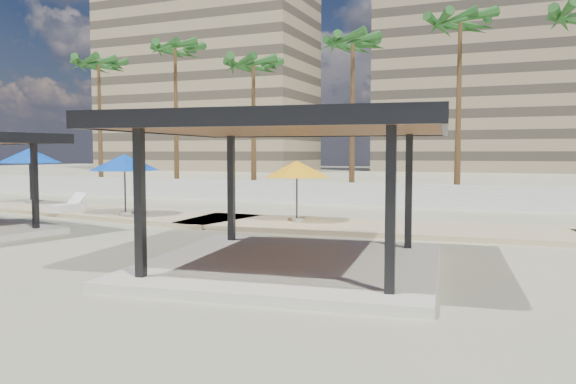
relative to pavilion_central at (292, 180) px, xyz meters
The scene contains 15 objects.
ground 2.49m from the pavilion_central, 157.02° to the left, with size 200.00×200.00×0.00m, color #CBB686.
promenade 8.46m from the pavilion_central, 84.11° to the left, with size 44.45×7.97×0.24m.
boundary_wall 16.60m from the pavilion_central, 94.02° to the left, with size 56.00×0.30×1.20m, color silver.
building_west 82.01m from the pavilion_central, 122.22° to the left, with size 34.00×16.00×32.40m.
building_mid 79.47m from the pavilion_central, 87.93° to the left, with size 38.00×16.00×30.40m.
pavilion_central is the anchor object (origin of this frame).
umbrella_a 21.28m from the pavilion_central, 152.90° to the left, with size 3.52×3.52×2.85m.
umbrella_b 8.06m from the pavilion_central, 110.98° to the left, with size 2.74×2.74×2.31m.
umbrella_f 12.36m from the pavilion_central, 146.99° to the left, with size 3.09×3.09×2.56m.
lounger_a 15.49m from the pavilion_central, 153.18° to the left, with size 0.89×2.11×0.77m.
palm_a 29.75m from the pavilion_central, 139.70° to the left, with size 3.00×3.00×9.77m.
palm_b 26.06m from the pavilion_central, 130.10° to the left, with size 3.00×3.00×10.44m.
palm_c 21.93m from the pavilion_central, 118.65° to the left, with size 3.00×3.00×8.97m.
palm_d 20.91m from the pavilion_central, 102.10° to the left, with size 3.00×3.00×9.97m.
palm_e 20.27m from the pavilion_central, 84.43° to the left, with size 3.00×3.00×10.52m.
Camera 1 is at (6.21, -12.84, 2.79)m, focal length 35.00 mm.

